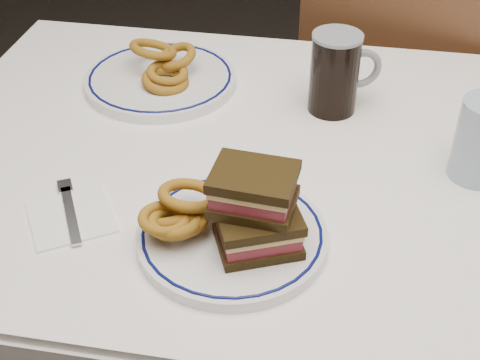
% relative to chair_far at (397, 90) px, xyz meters
% --- Properties ---
extents(dining_table, '(1.27, 0.87, 0.75)m').
position_rel_chair_far_xyz_m(dining_table, '(-0.21, -0.65, 0.12)').
color(dining_table, white).
rests_on(dining_table, floor).
extents(chair_far, '(0.55, 0.55, 0.97)m').
position_rel_chair_far_xyz_m(chair_far, '(0.00, 0.00, 0.00)').
color(chair_far, '#462B16').
rests_on(chair_far, floor).
extents(main_plate, '(0.27, 0.27, 0.02)m').
position_rel_chair_far_xyz_m(main_plate, '(-0.27, -0.87, 0.23)').
color(main_plate, white).
rests_on(main_plate, dining_table).
extents(reuben_sandwich, '(0.13, 0.12, 0.11)m').
position_rel_chair_far_xyz_m(reuben_sandwich, '(-0.23, -0.88, 0.29)').
color(reuben_sandwich, black).
rests_on(reuben_sandwich, main_plate).
extents(onion_rings_main, '(0.11, 0.12, 0.09)m').
position_rel_chair_far_xyz_m(onion_rings_main, '(-0.34, -0.87, 0.26)').
color(onion_rings_main, brown).
rests_on(onion_rings_main, main_plate).
extents(ketchup_ramekin, '(0.05, 0.05, 0.03)m').
position_rel_chair_far_xyz_m(ketchup_ramekin, '(-0.29, -0.77, 0.25)').
color(ketchup_ramekin, white).
rests_on(ketchup_ramekin, main_plate).
extents(beer_mug, '(0.13, 0.09, 0.15)m').
position_rel_chair_far_xyz_m(beer_mug, '(-0.15, -0.49, 0.30)').
color(beer_mug, black).
rests_on(beer_mug, dining_table).
extents(far_plate, '(0.29, 0.29, 0.02)m').
position_rel_chair_far_xyz_m(far_plate, '(-0.48, -0.46, 0.23)').
color(far_plate, white).
rests_on(far_plate, dining_table).
extents(onion_rings_far, '(0.14, 0.15, 0.08)m').
position_rel_chair_far_xyz_m(onion_rings_far, '(-0.47, -0.46, 0.26)').
color(onion_rings_far, brown).
rests_on(onion_rings_far, far_plate).
extents(napkin_fork, '(0.16, 0.16, 0.01)m').
position_rel_chair_far_xyz_m(napkin_fork, '(-0.51, -0.86, 0.22)').
color(napkin_fork, white).
rests_on(napkin_fork, dining_table).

